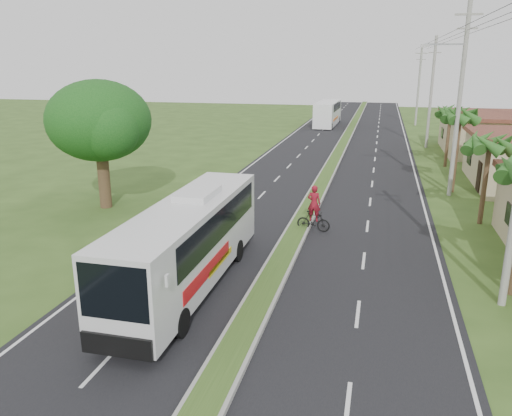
# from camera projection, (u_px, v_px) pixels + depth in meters

# --- Properties ---
(ground) EXTENTS (180.00, 180.00, 0.00)m
(ground) POSITION_uv_depth(u_px,v_px,m) (260.00, 303.00, 18.12)
(ground) COLOR #324C1C
(ground) RESTS_ON ground
(road_asphalt) EXTENTS (14.00, 160.00, 0.02)m
(road_asphalt) POSITION_uv_depth(u_px,v_px,m) (324.00, 181.00, 36.75)
(road_asphalt) COLOR black
(road_asphalt) RESTS_ON ground
(median_strip) EXTENTS (1.20, 160.00, 0.18)m
(median_strip) POSITION_uv_depth(u_px,v_px,m) (324.00, 180.00, 36.72)
(median_strip) COLOR gray
(median_strip) RESTS_ON ground
(lane_edge_left) EXTENTS (0.12, 160.00, 0.01)m
(lane_edge_left) POSITION_uv_depth(u_px,v_px,m) (236.00, 177.00, 38.31)
(lane_edge_left) COLOR silver
(lane_edge_left) RESTS_ON ground
(lane_edge_right) EXTENTS (0.12, 160.00, 0.01)m
(lane_edge_right) POSITION_uv_depth(u_px,v_px,m) (418.00, 187.00, 35.19)
(lane_edge_right) COLOR silver
(lane_edge_right) RESTS_ON ground
(shop_far) EXTENTS (8.60, 11.60, 3.82)m
(shop_far) POSITION_uv_depth(u_px,v_px,m) (489.00, 133.00, 47.86)
(shop_far) COLOR tan
(shop_far) RESTS_ON ground
(palm_verge_b) EXTENTS (2.40, 2.40, 5.05)m
(palm_verge_b) POSITION_uv_depth(u_px,v_px,m) (490.00, 144.00, 25.89)
(palm_verge_b) COLOR #473321
(palm_verge_b) RESTS_ON ground
(palm_verge_c) EXTENTS (2.40, 2.40, 5.85)m
(palm_verge_c) POSITION_uv_depth(u_px,v_px,m) (460.00, 115.00, 32.34)
(palm_verge_c) COLOR #473321
(palm_verge_c) RESTS_ON ground
(palm_verge_d) EXTENTS (2.40, 2.40, 5.25)m
(palm_verge_d) POSITION_uv_depth(u_px,v_px,m) (451.00, 112.00, 40.77)
(palm_verge_d) COLOR #473321
(palm_verge_d) RESTS_ON ground
(shade_tree) EXTENTS (6.30, 6.00, 7.54)m
(shade_tree) POSITION_uv_depth(u_px,v_px,m) (98.00, 123.00, 28.86)
(shade_tree) COLOR #473321
(shade_tree) RESTS_ON ground
(utility_pole_b) EXTENTS (3.20, 0.28, 12.00)m
(utility_pole_b) POSITION_uv_depth(u_px,v_px,m) (459.00, 99.00, 31.17)
(utility_pole_b) COLOR gray
(utility_pole_b) RESTS_ON ground
(utility_pole_c) EXTENTS (1.60, 0.28, 11.00)m
(utility_pole_c) POSITION_uv_depth(u_px,v_px,m) (431.00, 91.00, 49.96)
(utility_pole_c) COLOR gray
(utility_pole_c) RESTS_ON ground
(utility_pole_d) EXTENTS (1.60, 0.28, 10.50)m
(utility_pole_d) POSITION_uv_depth(u_px,v_px,m) (419.00, 86.00, 68.67)
(utility_pole_d) COLOR gray
(utility_pole_d) RESTS_ON ground
(coach_bus_main) EXTENTS (2.41, 11.18, 3.61)m
(coach_bus_main) POSITION_uv_depth(u_px,v_px,m) (189.00, 238.00, 18.93)
(coach_bus_main) COLOR silver
(coach_bus_main) RESTS_ON ground
(coach_bus_far) EXTENTS (2.69, 11.38, 3.30)m
(coach_bus_far) POSITION_uv_depth(u_px,v_px,m) (328.00, 112.00, 69.38)
(coach_bus_far) COLOR white
(coach_bus_far) RESTS_ON ground
(motorcyclist) EXTENTS (1.79, 0.71, 2.44)m
(motorcyclist) POSITION_uv_depth(u_px,v_px,m) (314.00, 214.00, 25.65)
(motorcyclist) COLOR black
(motorcyclist) RESTS_ON ground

